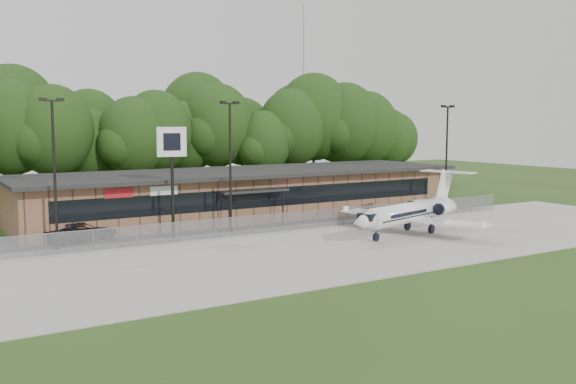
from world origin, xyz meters
TOP-DOWN VIEW (x-y plane):
  - ground at (0.00, 0.00)m, footprint 160.00×160.00m
  - apron at (0.00, 8.00)m, footprint 64.00×18.00m
  - parking_lot at (0.00, 19.50)m, footprint 50.00×9.00m
  - terminal at (-0.00, 23.94)m, footprint 41.00×11.65m
  - fence at (0.00, 15.00)m, footprint 46.00×0.04m
  - treeline at (0.00, 42.00)m, footprint 72.00×12.00m
  - radio_mast at (22.00, 48.00)m, footprint 0.20×0.20m
  - light_pole_left at (-18.00, 16.50)m, footprint 1.55×0.30m
  - light_pole_mid at (-5.00, 16.50)m, footprint 1.55×0.30m
  - light_pole_right at (18.00, 16.50)m, footprint 1.55×0.30m
  - business_jet at (6.59, 8.80)m, footprint 13.89×12.47m
  - suv at (-15.78, 19.14)m, footprint 5.59×3.57m
  - pole_sign at (-9.63, 16.80)m, footprint 2.18×0.56m

SIDE VIEW (x-z plane):
  - ground at x=0.00m, z-range 0.00..0.00m
  - parking_lot at x=0.00m, z-range 0.00..0.06m
  - apron at x=0.00m, z-range 0.00..0.08m
  - suv at x=-15.78m, z-range 0.00..1.44m
  - fence at x=0.00m, z-range 0.02..1.54m
  - business_jet at x=6.59m, z-range -0.67..4.04m
  - terminal at x=0.00m, z-range 0.03..4.33m
  - light_pole_left at x=-18.00m, z-range 0.86..11.09m
  - light_pole_mid at x=-5.00m, z-range 0.86..11.09m
  - light_pole_right at x=18.00m, z-range 0.86..11.09m
  - pole_sign at x=-9.63m, z-range 2.19..10.48m
  - treeline at x=0.00m, z-range 0.00..15.00m
  - radio_mast at x=22.00m, z-range 0.00..25.00m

